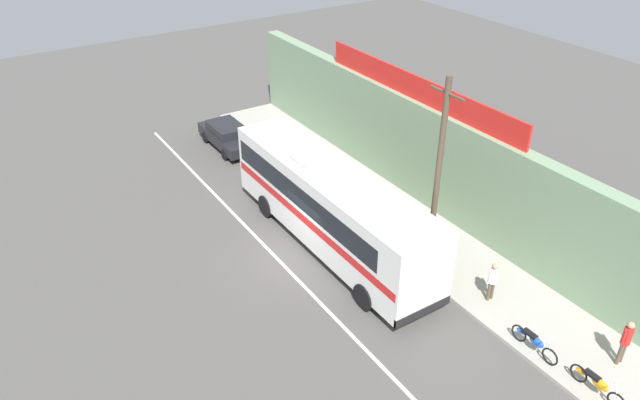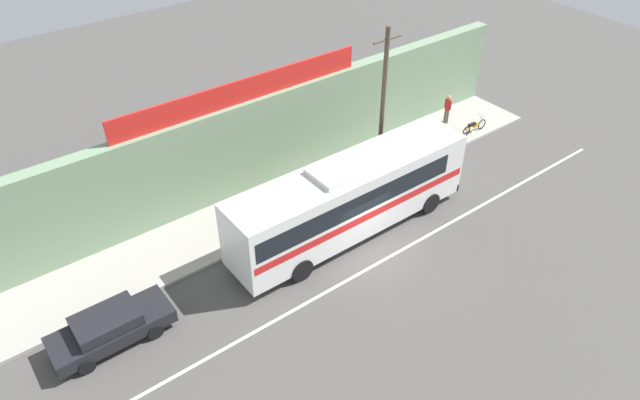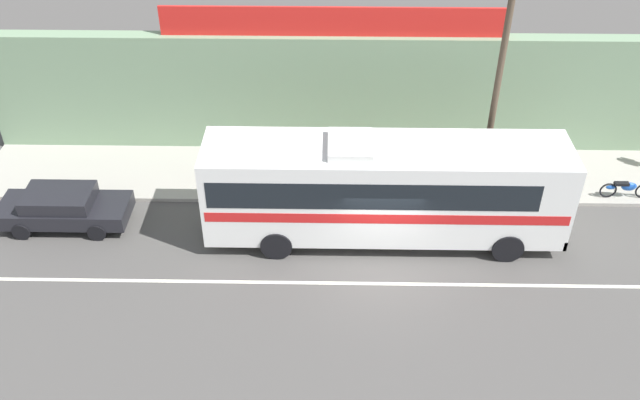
{
  "view_description": "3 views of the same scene",
  "coord_description": "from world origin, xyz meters",
  "px_view_note": "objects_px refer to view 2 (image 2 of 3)",
  "views": [
    {
      "loc": [
        17.42,
        -10.11,
        14.9
      ],
      "look_at": [
        -0.21,
        1.28,
        2.18
      ],
      "focal_mm": 33.57,
      "sensor_mm": 36.0,
      "label": 1
    },
    {
      "loc": [
        -13.28,
        -13.87,
        17.31
      ],
      "look_at": [
        -0.82,
        2.57,
        1.66
      ],
      "focal_mm": 32.61,
      "sensor_mm": 36.0,
      "label": 2
    },
    {
      "loc": [
        -1.68,
        -16.91,
        15.23
      ],
      "look_at": [
        -2.01,
        1.64,
        1.47
      ],
      "focal_mm": 39.07,
      "sensor_mm": 36.0,
      "label": 3
    }
  ],
  "objects_px": {
    "pedestrian_far_left": "(448,107)",
    "motorcycle_red": "(474,126)",
    "motorcycle_green": "(449,140)",
    "intercity_bus": "(349,196)",
    "utility_pole": "(383,107)",
    "parked_car": "(110,327)",
    "pedestrian_near_shop": "(405,141)"
  },
  "relations": [
    {
      "from": "intercity_bus",
      "to": "parked_car",
      "type": "xyz_separation_m",
      "value": [
        -10.91,
        0.42,
        -1.33
      ]
    },
    {
      "from": "intercity_bus",
      "to": "pedestrian_near_shop",
      "type": "relative_size",
      "value": 7.24
    },
    {
      "from": "intercity_bus",
      "to": "pedestrian_far_left",
      "type": "distance_m",
      "value": 11.71
    },
    {
      "from": "utility_pole",
      "to": "motorcycle_green",
      "type": "xyz_separation_m",
      "value": [
        5.26,
        -0.01,
        -3.74
      ]
    },
    {
      "from": "motorcycle_green",
      "to": "pedestrian_near_shop",
      "type": "distance_m",
      "value": 2.82
    },
    {
      "from": "pedestrian_far_left",
      "to": "pedestrian_near_shop",
      "type": "bearing_deg",
      "value": -165.21
    },
    {
      "from": "utility_pole",
      "to": "intercity_bus",
      "type": "bearing_deg",
      "value": -149.93
    },
    {
      "from": "motorcycle_red",
      "to": "motorcycle_green",
      "type": "xyz_separation_m",
      "value": [
        -2.27,
        -0.18,
        0.0
      ]
    },
    {
      "from": "motorcycle_red",
      "to": "pedestrian_far_left",
      "type": "bearing_deg",
      "value": 101.93
    },
    {
      "from": "intercity_bus",
      "to": "parked_car",
      "type": "bearing_deg",
      "value": 177.77
    },
    {
      "from": "utility_pole",
      "to": "pedestrian_far_left",
      "type": "xyz_separation_m",
      "value": [
        7.15,
        1.97,
        -3.14
      ]
    },
    {
      "from": "intercity_bus",
      "to": "utility_pole",
      "type": "bearing_deg",
      "value": 30.07
    },
    {
      "from": "utility_pole",
      "to": "motorcycle_red",
      "type": "bearing_deg",
      "value": 1.36
    },
    {
      "from": "motorcycle_red",
      "to": "pedestrian_near_shop",
      "type": "bearing_deg",
      "value": 173.16
    },
    {
      "from": "pedestrian_far_left",
      "to": "intercity_bus",
      "type": "bearing_deg",
      "value": -159.19
    },
    {
      "from": "parked_car",
      "to": "utility_pole",
      "type": "height_order",
      "value": "utility_pole"
    },
    {
      "from": "intercity_bus",
      "to": "motorcycle_green",
      "type": "height_order",
      "value": "intercity_bus"
    },
    {
      "from": "utility_pole",
      "to": "pedestrian_near_shop",
      "type": "distance_m",
      "value": 4.21
    },
    {
      "from": "intercity_bus",
      "to": "pedestrian_near_shop",
      "type": "xyz_separation_m",
      "value": [
        6.36,
        2.95,
        -0.98
      ]
    },
    {
      "from": "utility_pole",
      "to": "pedestrian_near_shop",
      "type": "relative_size",
      "value": 4.95
    },
    {
      "from": "parked_car",
      "to": "intercity_bus",
      "type": "bearing_deg",
      "value": -2.23
    },
    {
      "from": "utility_pole",
      "to": "pedestrian_far_left",
      "type": "height_order",
      "value": "utility_pole"
    },
    {
      "from": "pedestrian_far_left",
      "to": "motorcycle_red",
      "type": "bearing_deg",
      "value": -78.07
    },
    {
      "from": "pedestrian_far_left",
      "to": "motorcycle_green",
      "type": "bearing_deg",
      "value": -133.73
    },
    {
      "from": "pedestrian_near_shop",
      "to": "utility_pole",
      "type": "bearing_deg",
      "value": -163.53
    },
    {
      "from": "parked_car",
      "to": "utility_pole",
      "type": "distance_m",
      "value": 15.2
    },
    {
      "from": "utility_pole",
      "to": "pedestrian_far_left",
      "type": "relative_size",
      "value": 4.61
    },
    {
      "from": "pedestrian_near_shop",
      "to": "pedestrian_far_left",
      "type": "height_order",
      "value": "pedestrian_far_left"
    },
    {
      "from": "intercity_bus",
      "to": "motorcycle_red",
      "type": "xyz_separation_m",
      "value": [
        11.29,
        2.36,
        -1.5
      ]
    },
    {
      "from": "parked_car",
      "to": "motorcycle_green",
      "type": "bearing_deg",
      "value": 5.01
    },
    {
      "from": "motorcycle_green",
      "to": "intercity_bus",
      "type": "bearing_deg",
      "value": -166.47
    },
    {
      "from": "intercity_bus",
      "to": "pedestrian_near_shop",
      "type": "bearing_deg",
      "value": 24.84
    }
  ]
}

